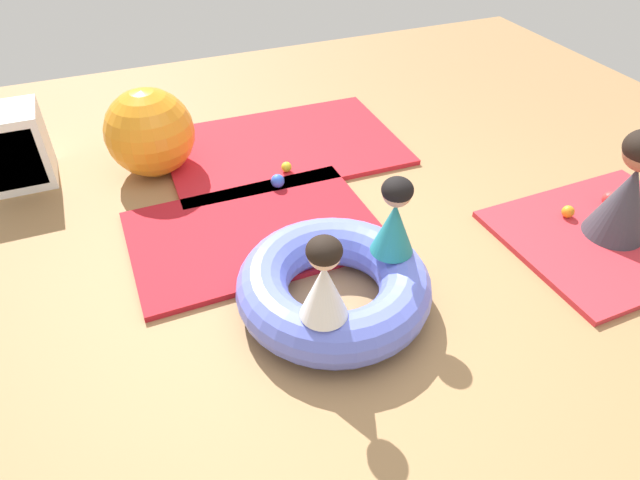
% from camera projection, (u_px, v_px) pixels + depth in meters
% --- Properties ---
extents(ground_plane, '(8.00, 8.00, 0.00)m').
position_uv_depth(ground_plane, '(350.00, 294.00, 3.22)').
color(ground_plane, '#9E7549').
extents(gym_mat_front, '(1.61, 1.08, 0.04)m').
position_uv_depth(gym_mat_front, '(254.00, 231.00, 3.66)').
color(gym_mat_front, '#B21923').
rests_on(gym_mat_front, ground).
extents(gym_mat_near_left, '(1.88, 1.30, 0.04)m').
position_uv_depth(gym_mat_near_left, '(283.00, 147.00, 4.54)').
color(gym_mat_near_left, red).
rests_on(gym_mat_near_left, ground).
extents(gym_mat_center_rear, '(1.40, 1.15, 0.04)m').
position_uv_depth(gym_mat_center_rear, '(610.00, 235.00, 3.62)').
color(gym_mat_center_rear, red).
rests_on(gym_mat_center_rear, ground).
extents(inflatable_cushion, '(1.08, 1.08, 0.29)m').
position_uv_depth(inflatable_cushion, '(334.00, 286.00, 3.07)').
color(inflatable_cushion, '#6070E5').
rests_on(inflatable_cushion, ground).
extents(child_in_white, '(0.28, 0.28, 0.47)m').
position_uv_depth(child_in_white, '(324.00, 279.00, 2.56)').
color(child_in_white, white).
rests_on(child_in_white, inflatable_cushion).
extents(child_in_teal, '(0.33, 0.33, 0.47)m').
position_uv_depth(child_in_teal, '(395.00, 217.00, 2.94)').
color(child_in_teal, teal).
rests_on(child_in_teal, inflatable_cushion).
extents(adult_seated, '(0.44, 0.44, 0.73)m').
position_uv_depth(adult_seated, '(631.00, 187.00, 3.38)').
color(adult_seated, '#383842').
rests_on(adult_seated, gym_mat_center_rear).
extents(play_ball_orange, '(0.08, 0.08, 0.08)m').
position_uv_depth(play_ball_orange, '(568.00, 212.00, 3.72)').
color(play_ball_orange, orange).
rests_on(play_ball_orange, gym_mat_center_rear).
extents(play_ball_pink, '(0.08, 0.08, 0.08)m').
position_uv_depth(play_ball_pink, '(314.00, 238.00, 3.50)').
color(play_ball_pink, pink).
rests_on(play_ball_pink, gym_mat_front).
extents(play_ball_red, '(0.10, 0.10, 0.10)m').
position_uv_depth(play_ball_red, '(610.00, 199.00, 3.82)').
color(play_ball_red, red).
rests_on(play_ball_red, gym_mat_center_rear).
extents(play_ball_teal, '(0.06, 0.06, 0.06)m').
position_uv_depth(play_ball_teal, '(344.00, 237.00, 3.52)').
color(play_ball_teal, teal).
rests_on(play_ball_teal, gym_mat_front).
extents(play_ball_blue, '(0.10, 0.10, 0.10)m').
position_uv_depth(play_ball_blue, '(278.00, 181.00, 4.00)').
color(play_ball_blue, blue).
rests_on(play_ball_blue, gym_mat_front).
extents(play_ball_yellow, '(0.08, 0.08, 0.08)m').
position_uv_depth(play_ball_yellow, '(286.00, 167.00, 4.18)').
color(play_ball_yellow, yellow).
rests_on(play_ball_yellow, gym_mat_near_left).
extents(exercise_ball_large, '(0.65, 0.65, 0.65)m').
position_uv_depth(exercise_ball_large, '(150.00, 133.00, 4.08)').
color(exercise_ball_large, orange).
rests_on(exercise_ball_large, ground).
extents(storage_cube, '(0.44, 0.44, 0.56)m').
position_uv_depth(storage_cube, '(15.00, 148.00, 3.99)').
color(storage_cube, white).
rests_on(storage_cube, ground).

